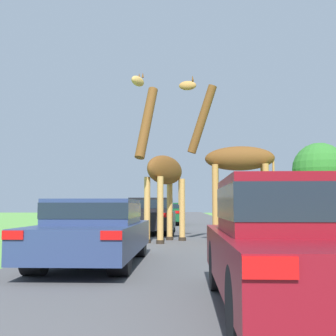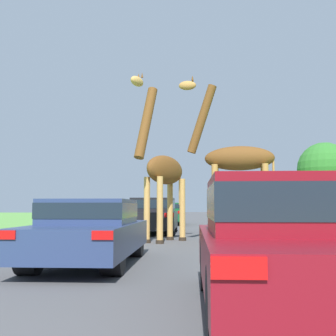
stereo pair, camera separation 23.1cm
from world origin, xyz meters
name	(u,v)px [view 2 (the right image)]	position (x,y,z in m)	size (l,w,h in m)	color
road	(189,223)	(0.00, 30.00, 0.00)	(6.67, 120.00, 0.00)	#4C4C4F
giraffe_near_road	(162,171)	(-0.71, 13.24, 2.28)	(1.73, 2.69, 5.19)	tan
giraffe_companion	(235,163)	(1.59, 12.86, 2.48)	(3.01, 1.04, 5.33)	#B77F3D
car_lead_maroon	(290,241)	(1.29, 4.35, 0.76)	(1.86, 4.10, 1.44)	maroon
car_queue_right	(169,213)	(-1.20, 26.26, 0.73)	(1.86, 4.19, 1.36)	#144C28
car_queue_left	(153,215)	(-1.40, 17.53, 0.78)	(1.93, 4.31, 1.49)	black
car_far_ahead	(90,229)	(-1.75, 8.00, 0.68)	(1.75, 4.45, 1.27)	navy
tree_far_right	(325,169)	(10.89, 34.08, 4.14)	(4.27, 4.27, 6.30)	#4C3828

